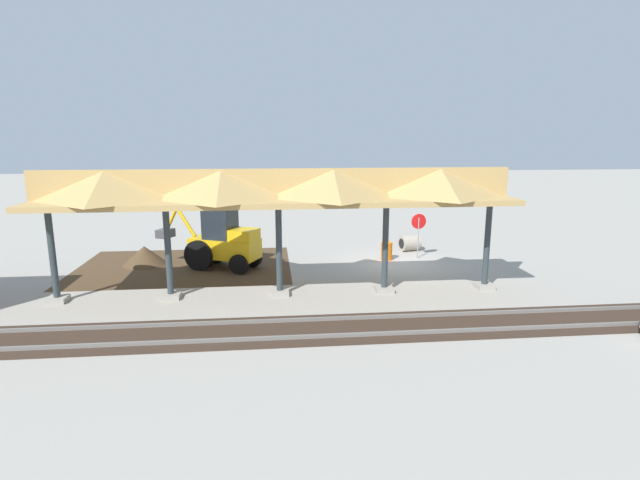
% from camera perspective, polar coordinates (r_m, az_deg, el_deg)
% --- Properties ---
extents(ground_plane, '(120.00, 120.00, 0.00)m').
position_cam_1_polar(ground_plane, '(24.46, 8.63, -2.68)').
color(ground_plane, '#9E998E').
extents(dirt_work_zone, '(9.91, 7.00, 0.01)m').
position_cam_1_polar(dirt_work_zone, '(24.56, -15.18, -2.90)').
color(dirt_work_zone, '#4C3823').
rests_on(dirt_work_zone, ground).
extents(platform_canopy, '(17.79, 3.20, 4.90)m').
position_cam_1_polar(platform_canopy, '(18.77, -4.83, 5.93)').
color(platform_canopy, '#9E998E').
rests_on(platform_canopy, ground).
extents(rail_tracks, '(60.00, 2.58, 0.15)m').
position_cam_1_polar(rail_tracks, '(17.26, 15.21, -9.21)').
color(rail_tracks, slate).
rests_on(rail_tracks, ground).
extents(stop_sign, '(0.76, 0.08, 2.27)m').
position_cam_1_polar(stop_sign, '(25.34, 11.20, 1.53)').
color(stop_sign, gray).
rests_on(stop_sign, ground).
extents(backhoe, '(5.12, 3.28, 2.82)m').
position_cam_1_polar(backhoe, '(23.57, -11.16, -0.17)').
color(backhoe, '#EAB214').
rests_on(backhoe, ground).
extents(dirt_mound, '(4.19, 4.19, 1.81)m').
position_cam_1_polar(dirt_mound, '(25.47, -19.33, -2.65)').
color(dirt_mound, '#4C3823').
rests_on(dirt_mound, ground).
extents(concrete_pipe, '(1.17, 1.05, 0.84)m').
position_cam_1_polar(concrete_pipe, '(27.19, 10.21, -0.33)').
color(concrete_pipe, '#9E9384').
rests_on(concrete_pipe, ground).
extents(traffic_barrel, '(0.56, 0.56, 0.90)m').
position_cam_1_polar(traffic_barrel, '(25.01, 7.62, -1.26)').
color(traffic_barrel, orange).
rests_on(traffic_barrel, ground).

